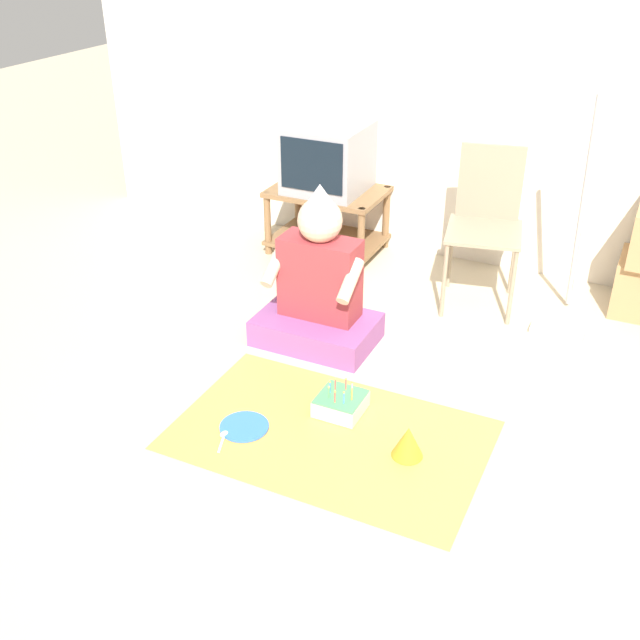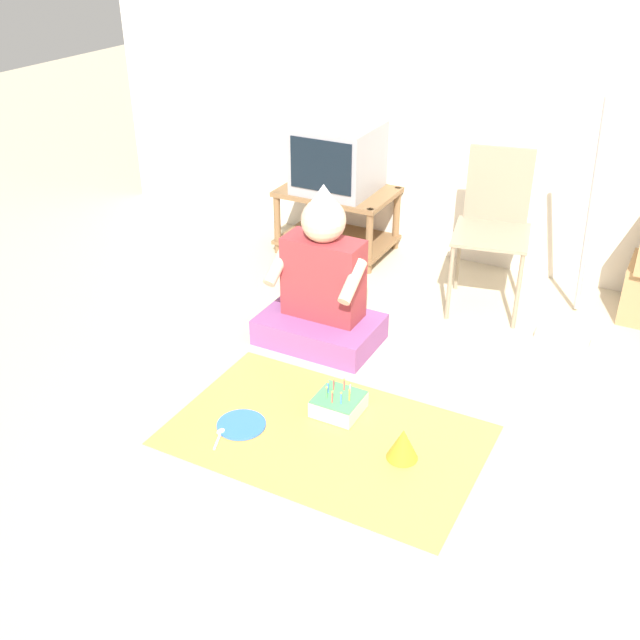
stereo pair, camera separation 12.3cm
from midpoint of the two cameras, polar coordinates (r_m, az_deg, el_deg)
ground_plane at (r=3.11m, az=7.45°, el=-12.12°), size 16.00×16.00×0.00m
wall_back at (r=4.52m, az=17.95°, el=18.27°), size 6.40×0.06×2.55m
tv_stand at (r=4.92m, az=-0.15°, el=8.05°), size 0.72×0.50×0.42m
tv at (r=4.80m, az=-0.14°, el=12.26°), size 0.47×0.48×0.42m
folding_chair at (r=4.28m, az=11.74°, el=7.75°), size 0.48×0.50×0.88m
dust_mop at (r=4.13m, az=17.77°, el=4.13°), size 0.28×0.40×1.28m
person_seated at (r=3.85m, az=-1.05°, el=2.20°), size 0.61×0.41×0.86m
party_cloth at (r=3.31m, az=-0.33°, el=-8.75°), size 1.34×0.85×0.01m
birthday_cake at (r=3.42m, az=0.55°, el=-6.38°), size 0.21×0.21×0.15m
party_hat_blue at (r=3.17m, az=5.60°, el=-9.23°), size 0.13×0.13×0.14m
paper_plate at (r=3.37m, az=-6.84°, el=-8.08°), size 0.22×0.22×0.01m
plastic_spoon_near at (r=3.32m, az=-8.41°, el=-8.77°), size 0.06×0.14×0.01m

